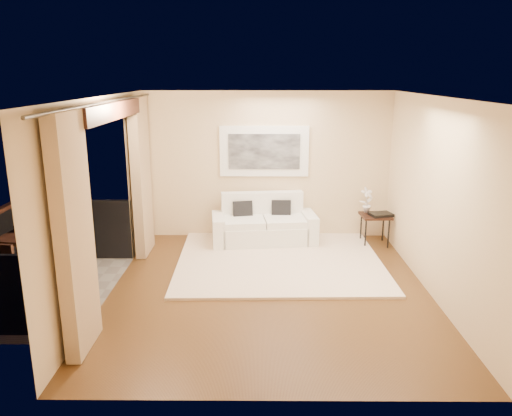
{
  "coord_description": "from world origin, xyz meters",
  "views": [
    {
      "loc": [
        -0.14,
        -6.57,
        2.98
      ],
      "look_at": [
        -0.2,
        0.61,
        1.05
      ],
      "focal_mm": 35.0,
      "sensor_mm": 36.0,
      "label": 1
    }
  ],
  "objects_px": {
    "sofa": "(264,226)",
    "balcony_chair_far": "(33,249)",
    "orchid": "(367,200)",
    "side_table": "(375,218)",
    "ice_bucket": "(23,224)",
    "bistro_table": "(30,240)"
  },
  "relations": [
    {
      "from": "orchid",
      "to": "balcony_chair_far",
      "type": "relative_size",
      "value": 0.52
    },
    {
      "from": "sofa",
      "to": "side_table",
      "type": "xyz_separation_m",
      "value": [
        2.0,
        -0.09,
        0.18
      ]
    },
    {
      "from": "side_table",
      "to": "orchid",
      "type": "distance_m",
      "value": 0.35
    },
    {
      "from": "bistro_table",
      "to": "balcony_chair_far",
      "type": "bearing_deg",
      "value": 112.02
    },
    {
      "from": "sofa",
      "to": "side_table",
      "type": "distance_m",
      "value": 2.01
    },
    {
      "from": "orchid",
      "to": "bistro_table",
      "type": "relative_size",
      "value": 0.56
    },
    {
      "from": "orchid",
      "to": "balcony_chair_far",
      "type": "height_order",
      "value": "orchid"
    },
    {
      "from": "side_table",
      "to": "ice_bucket",
      "type": "height_order",
      "value": "ice_bucket"
    },
    {
      "from": "sofa",
      "to": "orchid",
      "type": "relative_size",
      "value": 4.12
    },
    {
      "from": "bistro_table",
      "to": "balcony_chair_far",
      "type": "xyz_separation_m",
      "value": [
        -0.11,
        0.28,
        -0.24
      ]
    },
    {
      "from": "sofa",
      "to": "balcony_chair_far",
      "type": "xyz_separation_m",
      "value": [
        -3.37,
        -1.84,
        0.2
      ]
    },
    {
      "from": "balcony_chair_far",
      "to": "orchid",
      "type": "bearing_deg",
      "value": -154.41
    },
    {
      "from": "ice_bucket",
      "to": "balcony_chair_far",
      "type": "bearing_deg",
      "value": 76.95
    },
    {
      "from": "side_table",
      "to": "bistro_table",
      "type": "distance_m",
      "value": 5.64
    },
    {
      "from": "side_table",
      "to": "orchid",
      "type": "height_order",
      "value": "orchid"
    },
    {
      "from": "bistro_table",
      "to": "ice_bucket",
      "type": "bearing_deg",
      "value": 136.68
    },
    {
      "from": "orchid",
      "to": "side_table",
      "type": "bearing_deg",
      "value": -46.67
    },
    {
      "from": "orchid",
      "to": "balcony_chair_far",
      "type": "distance_m",
      "value": 5.57
    },
    {
      "from": "balcony_chair_far",
      "to": "ice_bucket",
      "type": "distance_m",
      "value": 0.45
    },
    {
      "from": "bistro_table",
      "to": "balcony_chair_far",
      "type": "height_order",
      "value": "balcony_chair_far"
    },
    {
      "from": "side_table",
      "to": "ice_bucket",
      "type": "bearing_deg",
      "value": -160.64
    },
    {
      "from": "orchid",
      "to": "ice_bucket",
      "type": "height_order",
      "value": "ice_bucket"
    }
  ]
}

